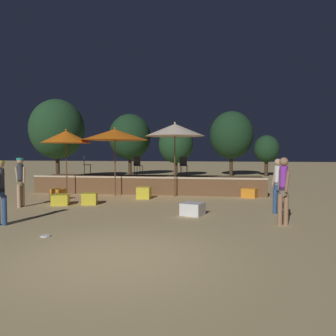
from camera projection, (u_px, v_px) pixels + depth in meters
name	position (u px, v px, depth m)	size (l,w,h in m)	color
ground_plane	(113.00, 258.00, 6.05)	(120.00, 120.00, 0.00)	tan
wooden_deck	(150.00, 184.00, 16.00)	(10.82, 2.39, 0.84)	brown
patio_umbrella_0	(175.00, 130.00, 14.23)	(2.60, 2.60, 3.26)	brown
patio_umbrella_1	(66.00, 137.00, 14.67)	(2.23, 2.23, 2.99)	brown
patio_umbrella_2	(115.00, 135.00, 14.38)	(2.94, 2.94, 3.04)	brown
cube_seat_0	(90.00, 199.00, 12.25)	(0.64, 0.64, 0.43)	yellow
cube_seat_1	(60.00, 200.00, 12.13)	(0.74, 0.74, 0.39)	yellow
cube_seat_2	(193.00, 209.00, 10.15)	(0.79, 0.79, 0.39)	white
cube_seat_3	(144.00, 193.00, 13.74)	(0.55, 0.55, 0.49)	yellow
cube_seat_4	(58.00, 194.00, 13.31)	(0.56, 0.56, 0.46)	orange
cube_seat_5	(250.00, 193.00, 14.08)	(0.78, 0.78, 0.40)	orange
person_0	(277.00, 184.00, 10.37)	(0.32, 0.49, 1.75)	#2D4C7F
person_1	(283.00, 188.00, 8.71)	(0.30, 0.50, 1.82)	#997051
person_2	(21.00, 179.00, 11.57)	(0.48, 0.30, 1.76)	tan
person_3	(0.00, 189.00, 8.70)	(0.29, 0.51, 1.74)	#2D4C7F
bistro_chair_0	(138.00, 164.00, 15.94)	(0.48, 0.48, 0.90)	#2D3338
bistro_chair_1	(184.00, 164.00, 15.97)	(0.43, 0.44, 0.90)	#2D3338
bistro_chair_2	(86.00, 163.00, 17.07)	(0.45, 0.45, 0.90)	#1E4C47
frisbee_disc	(45.00, 236.00, 7.59)	(0.23, 0.23, 0.03)	white
background_tree_0	(176.00, 144.00, 26.21)	(2.76, 2.76, 4.09)	#3D2B1C
background_tree_1	(130.00, 137.00, 27.28)	(3.46, 3.46, 5.10)	#3D2B1C
background_tree_2	(231.00, 135.00, 26.56)	(3.50, 3.50, 5.24)	#3D2B1C
background_tree_3	(267.00, 149.00, 26.23)	(1.99, 1.99, 3.29)	#3D2B1C
background_tree_4	(57.00, 129.00, 23.21)	(3.83, 3.83, 5.67)	#3D2B1C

